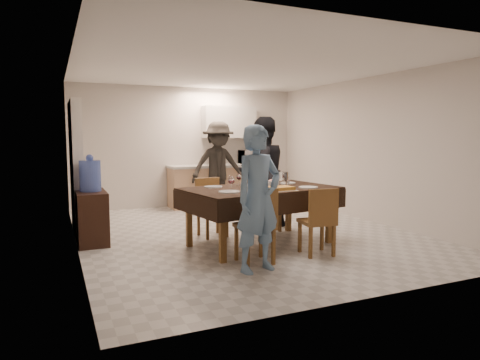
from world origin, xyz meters
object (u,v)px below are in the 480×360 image
object	(u,v)px
console	(92,217)
water_pitcher	(284,179)
person_far	(262,172)
person_kitchen	(218,166)
savoury_tart	(280,188)
dining_table	(260,190)
wine_bottle	(256,176)
microwave	(253,157)
person_near	(258,199)
water_jug	(90,176)

from	to	relation	value
console	water_pitcher	size ratio (longest dim) A/B	3.88
person_far	person_kitchen	bearing A→B (deg)	-100.49
person_far	savoury_tart	bearing A→B (deg)	60.61
dining_table	wine_bottle	bearing A→B (deg)	125.59
dining_table	console	bearing A→B (deg)	144.60
microwave	person_far	bearing A→B (deg)	68.15
person_far	person_kitchen	xyz separation A→B (m)	(-0.05, 1.94, -0.01)
console	wine_bottle	size ratio (longest dim) A/B	2.44
wine_bottle	water_pitcher	world-z (taller)	wine_bottle
water_pitcher	person_far	xyz separation A→B (m)	(0.20, 1.10, 0.01)
person_near	water_jug	bearing A→B (deg)	114.60
water_pitcher	microwave	bearing A→B (deg)	71.65
person_kitchen	console	bearing A→B (deg)	-144.60
person_near	person_far	bearing A→B (deg)	49.16
water_jug	wine_bottle	distance (m)	2.37
savoury_tart	microwave	distance (m)	4.07
person_near	person_kitchen	xyz separation A→B (m)	(1.05, 4.04, 0.08)
console	water_jug	distance (m)	0.60
water_pitcher	person_far	world-z (taller)	person_far
wine_bottle	person_far	world-z (taller)	person_far
wine_bottle	person_kitchen	distance (m)	2.99
wine_bottle	person_far	bearing A→B (deg)	59.04
wine_bottle	savoury_tart	size ratio (longest dim) A/B	0.82
person_kitchen	water_jug	bearing A→B (deg)	-144.60
microwave	water_pitcher	bearing A→B (deg)	71.65
dining_table	person_far	distance (m)	1.19
water_jug	person_far	size ratio (longest dim) A/B	0.24
microwave	person_far	xyz separation A→B (m)	(-0.96, -2.39, -0.13)
water_jug	wine_bottle	xyz separation A→B (m)	(2.14, -1.02, 0.01)
water_jug	water_pitcher	world-z (taller)	water_jug
dining_table	water_pitcher	size ratio (longest dim) A/B	10.79
dining_table	water_jug	size ratio (longest dim) A/B	5.11
console	wine_bottle	xyz separation A→B (m)	(2.14, -1.02, 0.61)
dining_table	microwave	xyz separation A→B (m)	(1.51, 3.44, 0.28)
water_jug	person_near	size ratio (longest dim) A/B	0.27
savoury_tart	person_kitchen	size ratio (longest dim) A/B	0.22
savoury_tart	person_near	bearing A→B (deg)	-134.13
console	dining_table	bearing A→B (deg)	-26.00
savoury_tart	person_kitchen	bearing A→B (deg)	83.19
dining_table	water_pitcher	world-z (taller)	water_pitcher
water_pitcher	water_jug	bearing A→B (deg)	156.24
dining_table	water_jug	xyz separation A→B (m)	(-2.19, 1.07, 0.20)
water_pitcher	savoury_tart	world-z (taller)	water_pitcher
microwave	person_far	world-z (taller)	person_far
person_near	wine_bottle	bearing A→B (deg)	52.37
water_pitcher	dining_table	bearing A→B (deg)	171.87
wine_bottle	person_far	size ratio (longest dim) A/B	0.18
wine_bottle	savoury_tart	distance (m)	0.48
person_near	person_kitchen	distance (m)	4.17
microwave	console	bearing A→B (deg)	32.59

